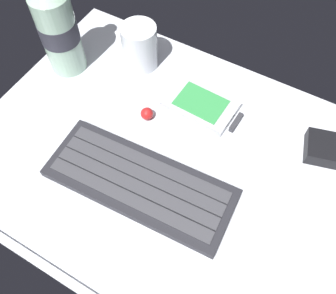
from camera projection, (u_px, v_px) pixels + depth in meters
The scene contains 7 objects.
ground_plane at pixel (167, 161), 59.13cm from camera, with size 64.00×48.00×2.80cm.
keyboard at pixel (140, 183), 55.10cm from camera, with size 29.56×12.57×1.70cm.
handheld_device at pixel (204, 106), 62.79cm from camera, with size 13.07×8.20×1.50cm.
juice_cup at pixel (140, 48), 65.73cm from camera, with size 6.40×6.40×8.50cm.
water_bottle at pixel (57, 27), 61.16cm from camera, with size 6.73×6.73×20.80cm.
charger_block at pixel (328, 149), 57.71cm from camera, with size 7.00×5.60×2.40cm, color black.
trackball_mouse at pixel (147, 114), 61.51cm from camera, with size 2.20×2.20×2.20cm, color red.
Camera 1 is at (14.37, -25.18, 50.71)cm, focal length 38.63 mm.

